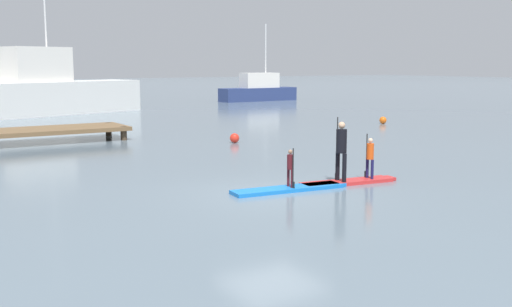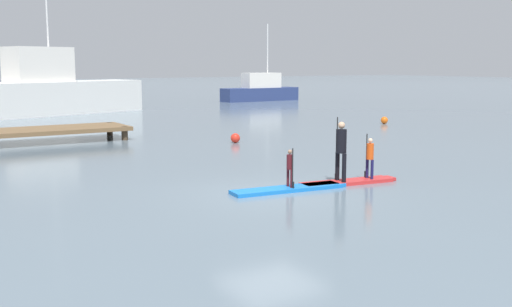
# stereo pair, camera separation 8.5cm
# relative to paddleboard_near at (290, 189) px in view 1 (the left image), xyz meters

# --- Properties ---
(ground_plane) EXTENTS (240.00, 240.00, 0.00)m
(ground_plane) POSITION_rel_paddleboard_near_xyz_m (-0.67, -0.15, -0.05)
(ground_plane) COLOR slate
(paddleboard_near) EXTENTS (3.38, 1.00, 0.10)m
(paddleboard_near) POSITION_rel_paddleboard_near_xyz_m (0.00, 0.00, 0.00)
(paddleboard_near) COLOR blue
(paddleboard_near) RESTS_ON ground
(paddler_child_solo) EXTENTS (0.20, 0.37, 1.08)m
(paddler_child_solo) POSITION_rel_paddleboard_near_xyz_m (0.00, -0.01, 0.62)
(paddler_child_solo) COLOR #4C1419
(paddler_child_solo) RESTS_ON paddleboard_near
(paddleboard_far) EXTENTS (3.03, 0.96, 0.10)m
(paddleboard_far) POSITION_rel_paddleboard_near_xyz_m (1.99, -0.11, 0.00)
(paddleboard_far) COLOR red
(paddleboard_far) RESTS_ON ground
(paddler_adult) EXTENTS (0.34, 0.52, 1.81)m
(paddler_adult) POSITION_rel_paddleboard_near_xyz_m (1.71, -0.07, 1.02)
(paddler_adult) COLOR black
(paddler_adult) RESTS_ON paddleboard_far
(paddler_child_front) EXTENTS (0.23, 0.41, 1.29)m
(paddler_child_front) POSITION_rel_paddleboard_near_xyz_m (2.69, -0.19, 0.71)
(paddler_child_front) COLOR #19194C
(paddler_child_front) RESTS_ON paddleboard_far
(fishing_boat_white_large) EXTENTS (12.99, 6.85, 12.49)m
(fishing_boat_white_large) POSITION_rel_paddleboard_near_xyz_m (0.72, 28.94, 1.49)
(fishing_boat_white_large) COLOR silver
(fishing_boat_white_large) RESTS_ON ground
(fishing_boat_green_midground) EXTENTS (7.49, 1.96, 6.91)m
(fishing_boat_green_midground) POSITION_rel_paddleboard_near_xyz_m (20.60, 34.00, 0.94)
(fishing_boat_green_midground) COLOR navy
(fishing_boat_green_midground) RESTS_ON ground
(mooring_buoy_near) EXTENTS (0.41, 0.41, 0.41)m
(mooring_buoy_near) POSITION_rel_paddleboard_near_xyz_m (15.18, 12.29, 0.15)
(mooring_buoy_near) COLOR orange
(mooring_buoy_near) RESTS_ON ground
(mooring_buoy_mid) EXTENTS (0.41, 0.41, 0.41)m
(mooring_buoy_mid) POSITION_rel_paddleboard_near_xyz_m (3.79, 9.49, 0.16)
(mooring_buoy_mid) COLOR red
(mooring_buoy_mid) RESTS_ON ground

